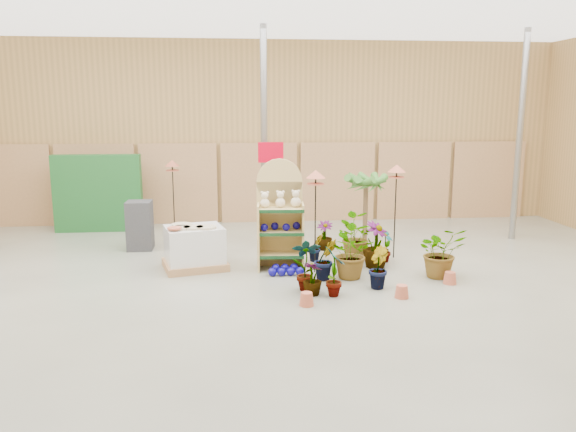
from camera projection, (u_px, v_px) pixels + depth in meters
name	position (u px, v px, depth m)	size (l,w,h in m)	color
room	(273.00, 149.00, 9.00)	(15.20, 12.10, 4.70)	slate
display_shelf	(280.00, 219.00, 10.12)	(0.86, 0.58, 1.98)	tan
teddy_bears	(282.00, 200.00, 9.96)	(0.73, 0.18, 0.30)	beige
gazing_balls_shelf	(280.00, 227.00, 10.03)	(0.73, 0.25, 0.14)	#0D0878
gazing_balls_floor	(286.00, 270.00, 9.82)	(0.63, 0.39, 0.15)	#0D0878
pallet_stack	(194.00, 248.00, 10.12)	(1.27, 1.14, 0.80)	#9C6F48
charcoal_planters	(140.00, 225.00, 11.46)	(0.50, 0.50, 1.00)	#28292B
trellis_stock	(98.00, 193.00, 13.08)	(2.00, 0.30, 1.80)	#1A5622
offer_sign	(271.00, 174.00, 11.16)	(0.50, 0.08, 2.20)	gray
bird_table_front	(316.00, 178.00, 9.62)	(0.34, 0.34, 1.82)	black
bird_table_right	(397.00, 172.00, 10.60)	(0.34, 0.34, 1.81)	black
bird_table_back	(172.00, 166.00, 12.87)	(0.34, 0.34, 1.68)	black
palm	(366.00, 181.00, 11.59)	(0.70, 0.70, 1.63)	brown
potted_plant_0	(306.00, 264.00, 8.89)	(0.45, 0.31, 0.86)	#3A7327
potted_plant_1	(326.00, 259.00, 9.45)	(0.39, 0.32, 0.72)	#3A7327
potted_plant_2	(348.00, 253.00, 9.55)	(0.80, 0.69, 0.89)	#3A7327
potted_plant_3	(376.00, 245.00, 10.17)	(0.47, 0.47, 0.85)	#3A7327
potted_plant_4	(385.00, 245.00, 10.54)	(0.35, 0.24, 0.67)	#3A7327
potted_plant_5	(316.00, 247.00, 10.62)	(0.29, 0.24, 0.53)	#3A7327
potted_plant_6	(353.00, 237.00, 10.77)	(0.78, 0.67, 0.86)	#3A7327
potted_plant_7	(312.00, 278.00, 8.71)	(0.30, 0.30, 0.54)	#3A7327
potted_plant_8	(334.00, 271.00, 8.60)	(0.42, 0.29, 0.80)	#3A7327
potted_plant_9	(377.00, 267.00, 9.04)	(0.37, 0.30, 0.68)	#3A7327
potted_plant_10	(441.00, 252.00, 9.59)	(0.80, 0.70, 0.89)	#3A7327
potted_plant_11	(324.00, 235.00, 11.47)	(0.33, 0.33, 0.59)	#3A7327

